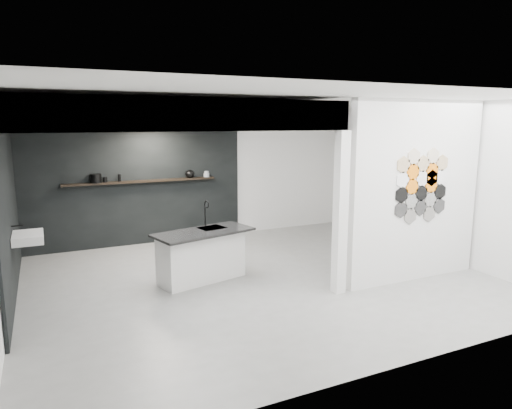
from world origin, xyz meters
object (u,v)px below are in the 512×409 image
object	(u,v)px
wall_basin	(28,237)
glass_vase	(206,174)
bottle_dark	(119,178)
kettle	(190,174)
kitchen_island	(202,255)
utensil_cup	(105,180)
stockpot	(96,178)
glass_bowl	(206,175)
partition_panel	(416,192)

from	to	relation	value
wall_basin	glass_vase	size ratio (longest dim) A/B	4.78
bottle_dark	kettle	bearing A→B (deg)	0.00
kitchen_island	utensil_cup	bearing A→B (deg)	99.12
kitchen_island	stockpot	world-z (taller)	stockpot
stockpot	glass_bowl	xyz separation A→B (m)	(2.22, 0.00, -0.04)
partition_panel	kitchen_island	xyz separation A→B (m)	(-3.05, 1.33, -0.98)
glass_bowl	bottle_dark	distance (m)	1.78
utensil_cup	glass_vase	bearing A→B (deg)	0.00
kitchen_island	utensil_cup	size ratio (longest dim) A/B	16.57
wall_basin	kettle	bearing A→B (deg)	34.31
stockpot	bottle_dark	world-z (taller)	stockpot
kitchen_island	wall_basin	bearing A→B (deg)	155.09
kettle	bottle_dark	bearing A→B (deg)	-165.04
kettle	glass_bowl	size ratio (longest dim) A/B	1.59
kettle	bottle_dark	xyz separation A→B (m)	(-1.42, 0.00, -0.01)
kitchen_island	bottle_dark	bearing A→B (deg)	93.77
partition_panel	bottle_dark	size ratio (longest dim) A/B	19.52
kitchen_island	kettle	world-z (taller)	kettle
wall_basin	glass_vase	xyz separation A→B (m)	(3.39, 2.07, 0.53)
stockpot	utensil_cup	xyz separation A→B (m)	(0.17, 0.00, -0.03)
stockpot	glass_vase	size ratio (longest dim) A/B	1.65
kitchen_island	glass_bowl	xyz separation A→B (m)	(0.97, 2.53, 0.95)
bottle_dark	glass_bowl	bearing A→B (deg)	0.00
partition_panel	glass_vase	distance (m)	4.39
partition_panel	kettle	xyz separation A→B (m)	(-2.44, 3.87, 0.00)
partition_panel	utensil_cup	xyz separation A→B (m)	(-4.13, 3.87, -0.03)
stockpot	glass_bowl	size ratio (longest dim) A/B	1.72
partition_panel	kettle	bearing A→B (deg)	122.25
kitchen_island	stockpot	bearing A→B (deg)	102.26
stockpot	glass_bowl	bearing A→B (deg)	0.00
kitchen_island	stockpot	xyz separation A→B (m)	(-1.25, 2.53, 0.99)
utensil_cup	kettle	bearing A→B (deg)	0.00
kitchen_island	partition_panel	bearing A→B (deg)	-37.64
glass_vase	utensil_cup	xyz separation A→B (m)	(-2.05, 0.00, -0.01)
glass_vase	wall_basin	bearing A→B (deg)	-148.65
glass_vase	bottle_dark	bearing A→B (deg)	180.00
partition_panel	stockpot	world-z (taller)	partition_panel
partition_panel	wall_basin	distance (m)	5.78
kettle	partition_panel	bearing A→B (deg)	-42.79
wall_basin	utensil_cup	size ratio (longest dim) A/B	6.04
partition_panel	bottle_dark	xyz separation A→B (m)	(-3.86, 3.87, -0.01)
glass_vase	glass_bowl	bearing A→B (deg)	0.00
partition_panel	utensil_cup	distance (m)	5.66
glass_vase	bottle_dark	distance (m)	1.78
utensil_cup	kitchen_island	bearing A→B (deg)	-66.88
kitchen_island	glass_vase	size ratio (longest dim) A/B	13.12
partition_panel	kettle	size ratio (longest dim) A/B	14.67
glass_vase	stockpot	bearing A→B (deg)	180.00
wall_basin	glass_bowl	world-z (taller)	glass_bowl
bottle_dark	utensil_cup	distance (m)	0.27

